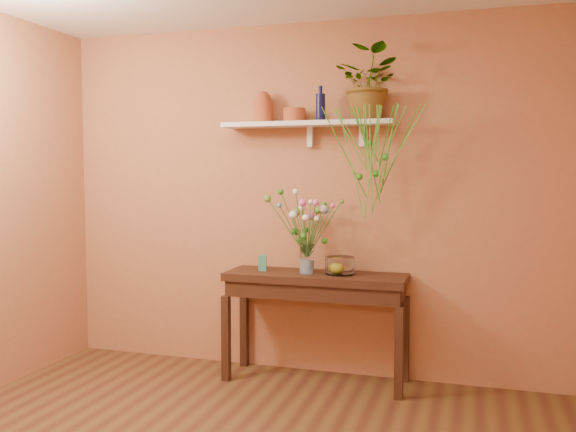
{
  "coord_description": "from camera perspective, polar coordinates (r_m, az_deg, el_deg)",
  "views": [
    {
      "loc": [
        1.28,
        -2.59,
        1.56
      ],
      "look_at": [
        0.0,
        1.55,
        1.25
      ],
      "focal_mm": 38.32,
      "sensor_mm": 36.0,
      "label": 1
    }
  ],
  "objects": [
    {
      "name": "room",
      "position": [
        2.9,
        -9.09,
        -0.14
      ],
      "size": [
        4.04,
        4.04,
        2.7
      ],
      "color": "brown",
      "rests_on": "ground"
    },
    {
      "name": "sideboard",
      "position": [
        4.59,
        2.57,
        -6.79
      ],
      "size": [
        1.34,
        0.43,
        0.81
      ],
      "color": "#391F11",
      "rests_on": "ground"
    },
    {
      "name": "wall_shelf",
      "position": [
        4.64,
        1.92,
        8.48
      ],
      "size": [
        1.3,
        0.24,
        0.19
      ],
      "color": "white",
      "rests_on": "room"
    },
    {
      "name": "terracotta_jug",
      "position": [
        4.78,
        -2.31,
        10.0
      ],
      "size": [
        0.15,
        0.15,
        0.24
      ],
      "color": "#9C5022",
      "rests_on": "wall_shelf"
    },
    {
      "name": "terracotta_pot",
      "position": [
        4.68,
        0.61,
        9.34
      ],
      "size": [
        0.18,
        0.18,
        0.1
      ],
      "primitive_type": "cylinder",
      "rotation": [
        0.0,
        0.0,
        0.06
      ],
      "color": "#9C5022",
      "rests_on": "wall_shelf"
    },
    {
      "name": "blue_bottle",
      "position": [
        4.61,
        3.04,
        10.09
      ],
      "size": [
        0.09,
        0.09,
        0.26
      ],
      "color": "#0E1037",
      "rests_on": "wall_shelf"
    },
    {
      "name": "spider_plant",
      "position": [
        4.57,
        7.65,
        12.06
      ],
      "size": [
        0.57,
        0.53,
        0.52
      ],
      "primitive_type": "imported",
      "rotation": [
        0.0,
        0.0,
        -0.31
      ],
      "color": "#287D19",
      "rests_on": "wall_shelf"
    },
    {
      "name": "plant_fronds",
      "position": [
        4.37,
        7.85,
        5.7
      ],
      "size": [
        0.72,
        0.3,
        0.8
      ],
      "color": "#287D19",
      "rests_on": "wall_shelf"
    },
    {
      "name": "glass_vase",
      "position": [
        4.54,
        1.76,
        -4.19
      ],
      "size": [
        0.11,
        0.11,
        0.22
      ],
      "color": "white",
      "rests_on": "sideboard"
    },
    {
      "name": "bouquet",
      "position": [
        4.51,
        1.58,
        0.07
      ],
      "size": [
        0.53,
        0.53,
        0.5
      ],
      "color": "#386B28",
      "rests_on": "glass_vase"
    },
    {
      "name": "glass_bowl",
      "position": [
        4.53,
        4.82,
        -4.66
      ],
      "size": [
        0.21,
        0.21,
        0.13
      ],
      "color": "white",
      "rests_on": "sideboard"
    },
    {
      "name": "lemon",
      "position": [
        4.52,
        4.6,
        -4.84
      ],
      "size": [
        0.08,
        0.08,
        0.08
      ],
      "primitive_type": "sphere",
      "color": "yellow",
      "rests_on": "glass_bowl"
    },
    {
      "name": "carton",
      "position": [
        4.67,
        -2.39,
        -4.38
      ],
      "size": [
        0.07,
        0.06,
        0.12
      ],
      "primitive_type": "cube",
      "rotation": [
        0.0,
        0.0,
        0.24
      ],
      "color": "teal",
      "rests_on": "sideboard"
    }
  ]
}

